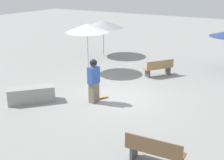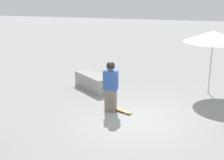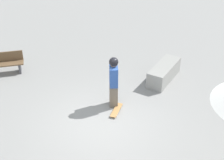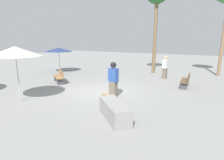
{
  "view_description": "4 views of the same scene",
  "coord_description": "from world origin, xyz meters",
  "px_view_note": "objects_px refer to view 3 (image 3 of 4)",
  "views": [
    {
      "loc": [
        -10.59,
        -6.33,
        4.8
      ],
      "look_at": [
        -0.35,
        0.02,
        0.88
      ],
      "focal_mm": 50.0,
      "sensor_mm": 36.0,
      "label": 1
    },
    {
      "loc": [
        1.52,
        -9.44,
        4.36
      ],
      "look_at": [
        -0.89,
        0.61,
        1.13
      ],
      "focal_mm": 50.0,
      "sensor_mm": 36.0,
      "label": 2
    },
    {
      "loc": [
        7.63,
        -0.91,
        6.28
      ],
      "look_at": [
        -1.36,
        0.54,
        0.72
      ],
      "focal_mm": 50.0,
      "sensor_mm": 36.0,
      "label": 3
    },
    {
      "loc": [
        -5.25,
        7.88,
        2.84
      ],
      "look_at": [
        -0.71,
        0.3,
        0.83
      ],
      "focal_mm": 28.0,
      "sensor_mm": 36.0,
      "label": 4
    }
  ],
  "objects_px": {
    "bench_far": "(3,63)",
    "skateboard": "(116,110)",
    "skater_main": "(114,80)",
    "concrete_ledge": "(164,72)"
  },
  "relations": [
    {
      "from": "bench_far",
      "to": "skateboard",
      "type": "bearing_deg",
      "value": 137.09
    },
    {
      "from": "skateboard",
      "to": "bench_far",
      "type": "distance_m",
      "value": 5.17
    },
    {
      "from": "skater_main",
      "to": "bench_far",
      "type": "xyz_separation_m",
      "value": [
        -2.86,
        -3.97,
        -0.55
      ]
    },
    {
      "from": "concrete_ledge",
      "to": "skater_main",
      "type": "bearing_deg",
      "value": -58.51
    },
    {
      "from": "skater_main",
      "to": "concrete_ledge",
      "type": "relative_size",
      "value": 0.99
    },
    {
      "from": "skater_main",
      "to": "concrete_ledge",
      "type": "height_order",
      "value": "skater_main"
    },
    {
      "from": "skateboard",
      "to": "concrete_ledge",
      "type": "distance_m",
      "value": 2.77
    },
    {
      "from": "bench_far",
      "to": "skater_main",
      "type": "bearing_deg",
      "value": 140.39
    },
    {
      "from": "skateboard",
      "to": "skater_main",
      "type": "bearing_deg",
      "value": -147.11
    },
    {
      "from": "concrete_ledge",
      "to": "bench_far",
      "type": "distance_m",
      "value": 6.34
    }
  ]
}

